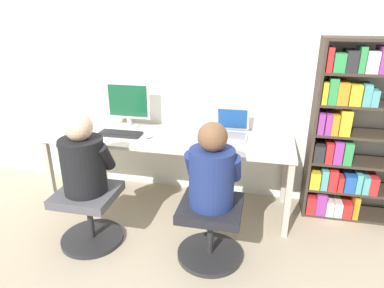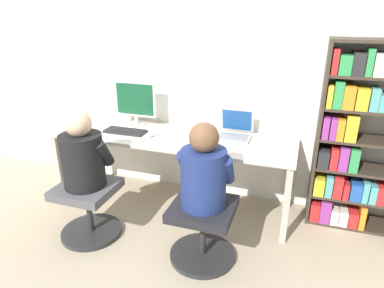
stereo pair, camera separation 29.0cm
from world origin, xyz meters
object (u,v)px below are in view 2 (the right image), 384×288
person_at_monitor (82,155)px  person_at_laptop (204,171)px  office_chair_right (203,228)px  desktop_monitor (135,102)px  office_chair_left (89,206)px  bookshelf (356,143)px  laptop (234,132)px  keyboard (125,131)px

person_at_monitor → person_at_laptop: person_at_monitor is taller
office_chair_right → person_at_monitor: 1.09m
desktop_monitor → office_chair_left: size_ratio=0.88×
desktop_monitor → person_at_monitor: size_ratio=0.70×
desktop_monitor → bookshelf: size_ratio=0.28×
office_chair_left → bookshelf: bookshelf is taller
laptop → person_at_monitor: size_ratio=0.48×
person_at_laptop → office_chair_right: bearing=-90.0°
desktop_monitor → office_chair_right: (0.96, -0.86, -0.67)m
office_chair_left → desktop_monitor: bearing=88.6°
keyboard → office_chair_left: bearing=-92.1°
desktop_monitor → keyboard: 0.32m
office_chair_left → office_chair_right: bearing=1.1°
desktop_monitor → bookshelf: bearing=-0.4°
person_at_laptop → keyboard: bearing=147.2°
office_chair_left → person_at_laptop: size_ratio=0.81×
keyboard → person_at_monitor: bearing=-92.1°
office_chair_left → person_at_monitor: size_ratio=0.80×
desktop_monitor → person_at_monitor: desktop_monitor is taller
desktop_monitor → bookshelf: bookshelf is taller
laptop → keyboard: size_ratio=0.77×
office_chair_right → person_at_laptop: (0.00, 0.00, 0.47)m
office_chair_left → person_at_laptop: person_at_laptop is taller
keyboard → person_at_laptop: person_at_laptop is taller
person_at_laptop → desktop_monitor: bearing=138.4°
laptop → bookshelf: size_ratio=0.19×
person_at_monitor → person_at_laptop: 0.99m
office_chair_left → person_at_monitor: (0.00, 0.00, 0.47)m
person_at_monitor → bookshelf: (2.04, 0.86, 0.04)m
keyboard → desktop_monitor: bearing=90.3°
laptop → office_chair_left: 1.42m
person_at_laptop → bookshelf: bookshelf is taller
office_chair_right → person_at_laptop: person_at_laptop is taller
keyboard → bookshelf: 2.03m
office_chair_left → person_at_laptop: (0.99, 0.02, 0.47)m
person_at_monitor → bookshelf: 2.22m
keyboard → person_at_monitor: person_at_monitor is taller
laptop → desktop_monitor: bearing=178.1°
keyboard → person_at_monitor: (-0.02, -0.64, 0.02)m
desktop_monitor → keyboard: (0.00, -0.24, -0.22)m
desktop_monitor → office_chair_left: desktop_monitor is taller
desktop_monitor → keyboard: bearing=-89.7°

